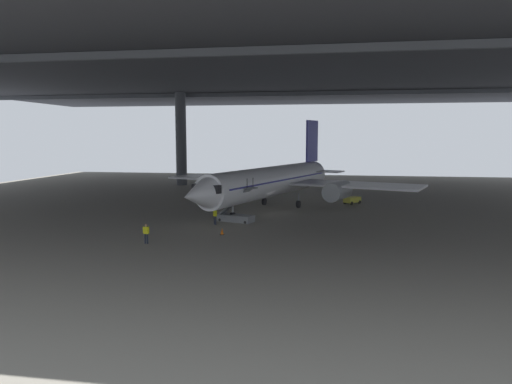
# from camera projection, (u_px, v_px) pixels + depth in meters

# --- Properties ---
(ground_plane) EXTENTS (110.00, 110.00, 0.00)m
(ground_plane) POSITION_uv_depth(u_px,v_px,m) (263.00, 213.00, 53.10)
(ground_plane) COLOR gray
(hangar_structure) EXTENTS (121.00, 99.00, 17.70)m
(hangar_structure) POSITION_uv_depth(u_px,v_px,m) (278.00, 76.00, 64.60)
(hangar_structure) COLOR #4C4F54
(hangar_structure) RESTS_ON ground_plane
(airplane_main) EXTENTS (33.64, 33.88, 11.00)m
(airplane_main) POSITION_uv_depth(u_px,v_px,m) (274.00, 181.00, 56.23)
(airplane_main) COLOR white
(airplane_main) RESTS_ON ground_plane
(boarding_stairs) EXTENTS (4.33, 2.68, 4.56)m
(boarding_stairs) POSITION_uv_depth(u_px,v_px,m) (236.00, 215.00, 47.85)
(boarding_stairs) COLOR slate
(boarding_stairs) RESTS_ON ground_plane
(crew_worker_near_nose) EXTENTS (0.55, 0.23, 1.63)m
(crew_worker_near_nose) POSITION_uv_depth(u_px,v_px,m) (146.00, 232.00, 37.90)
(crew_worker_near_nose) COLOR #232838
(crew_worker_near_nose) RESTS_ON ground_plane
(crew_worker_by_stairs) EXTENTS (0.44, 0.40, 1.70)m
(crew_worker_by_stairs) POSITION_uv_depth(u_px,v_px,m) (215.00, 215.00, 46.10)
(crew_worker_by_stairs) COLOR #232838
(crew_worker_by_stairs) RESTS_ON ground_plane
(traffic_cone_orange) EXTENTS (0.36, 0.36, 0.60)m
(traffic_cone_orange) POSITION_uv_depth(u_px,v_px,m) (222.00, 231.00, 41.44)
(traffic_cone_orange) COLOR black
(traffic_cone_orange) RESTS_ON ground_plane
(baggage_tug) EXTENTS (2.36, 2.44, 0.90)m
(baggage_tug) POSITION_uv_depth(u_px,v_px,m) (352.00, 200.00, 60.50)
(baggage_tug) COLOR yellow
(baggage_tug) RESTS_ON ground_plane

